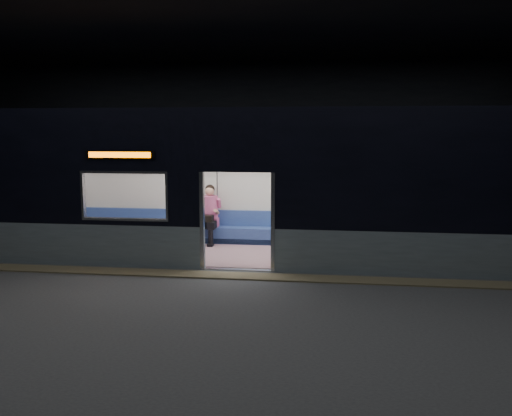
# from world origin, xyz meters

# --- Properties ---
(station_floor) EXTENTS (24.00, 14.00, 0.01)m
(station_floor) POSITION_xyz_m (0.00, 0.00, -0.01)
(station_floor) COLOR #47494C
(station_floor) RESTS_ON ground
(station_envelope) EXTENTS (24.00, 14.00, 5.00)m
(station_envelope) POSITION_xyz_m (0.00, 0.00, 3.66)
(station_envelope) COLOR black
(station_envelope) RESTS_ON station_floor
(tactile_strip) EXTENTS (22.80, 0.50, 0.03)m
(tactile_strip) POSITION_xyz_m (0.00, 0.55, 0.01)
(tactile_strip) COLOR #8C7F59
(tactile_strip) RESTS_ON station_floor
(metro_car) EXTENTS (18.00, 3.04, 3.35)m
(metro_car) POSITION_xyz_m (-0.00, 2.54, 1.85)
(metro_car) COLOR #93A4AF
(metro_car) RESTS_ON station_floor
(passenger) EXTENTS (0.46, 0.78, 1.49)m
(passenger) POSITION_xyz_m (-1.15, 3.55, 0.85)
(passenger) COLOR black
(passenger) RESTS_ON metro_car
(handbag) EXTENTS (0.39, 0.37, 0.16)m
(handbag) POSITION_xyz_m (-1.16, 3.29, 0.71)
(handbag) COLOR black
(handbag) RESTS_ON passenger
(transit_map) EXTENTS (0.96, 0.03, 0.62)m
(transit_map) POSITION_xyz_m (4.20, 3.85, 1.46)
(transit_map) COLOR white
(transit_map) RESTS_ON metro_car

